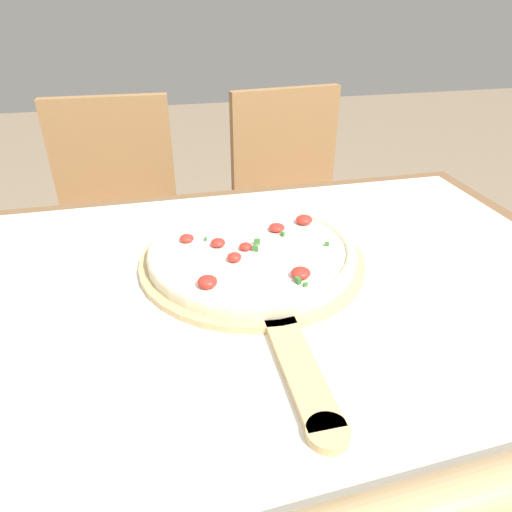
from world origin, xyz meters
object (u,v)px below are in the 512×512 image
at_px(pizza, 252,250).
at_px(pizza_peel, 255,265).
at_px(chair_left, 120,222).
at_px(rolling_pin, 462,502).
at_px(chair_right, 293,205).

bearing_deg(pizza, pizza_peel, -90.12).
distance_m(pizza, chair_left, 0.82).
bearing_deg(chair_left, pizza, -67.11).
bearing_deg(rolling_pin, chair_left, 106.65).
relative_size(pizza_peel, chair_left, 0.66).
xyz_separation_m(chair_left, chair_right, (0.59, -0.00, 0.00)).
bearing_deg(chair_right, pizza, -119.52).
xyz_separation_m(rolling_pin, chair_right, (0.23, 1.21, -0.27)).
distance_m(rolling_pin, chair_left, 1.29).
xyz_separation_m(pizza, chair_right, (0.31, 0.73, -0.26)).
relative_size(pizza_peel, chair_right, 0.66).
bearing_deg(rolling_pin, chair_right, 79.46).
relative_size(pizza, chair_left, 0.40).
relative_size(pizza_peel, rolling_pin, 1.36).
relative_size(pizza, chair_right, 0.40).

